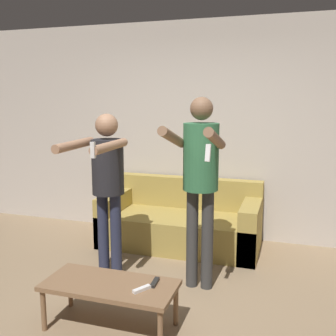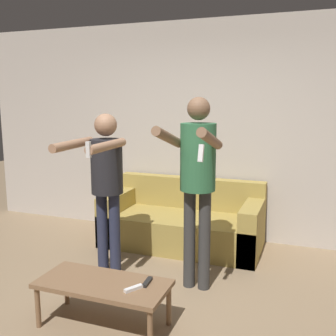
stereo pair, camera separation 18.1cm
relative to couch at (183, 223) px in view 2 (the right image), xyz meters
name	(u,v)px [view 2 (the right image)]	position (x,y,z in m)	size (l,w,h in m)	color
ground_plane	(135,317)	(0.14, -1.68, -0.26)	(14.00, 14.00, 0.00)	#937A5B
wall_back	(205,131)	(0.14, 0.46, 1.09)	(6.40, 0.06, 2.70)	beige
couch	(183,223)	(0.00, 0.00, 0.00)	(1.87, 0.86, 0.77)	#AD9347
person_standing_left	(106,175)	(-0.46, -1.03, 0.75)	(0.43, 0.78, 1.61)	#282D47
person_standing_right	(197,171)	(0.46, -1.03, 0.85)	(0.44, 0.75, 1.77)	#383838
coffee_table	(103,286)	(-0.04, -1.87, 0.07)	(1.02, 0.46, 0.37)	#846042
remote_near	(134,288)	(0.24, -1.91, 0.12)	(0.11, 0.15, 0.02)	white
remote_far	(147,282)	(0.29, -1.78, 0.12)	(0.05, 0.15, 0.02)	black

